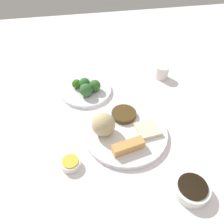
# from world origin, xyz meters

# --- Properties ---
(tabletop) EXTENTS (2.20, 2.20, 0.02)m
(tabletop) POSITION_xyz_m (0.00, 0.00, 0.01)
(tabletop) COLOR white
(tabletop) RESTS_ON ground
(main_plate) EXTENTS (0.29, 0.29, 0.02)m
(main_plate) POSITION_xyz_m (-0.00, 0.00, 0.03)
(main_plate) COLOR white
(main_plate) RESTS_ON tabletop
(rice_scoop) EXTENTS (0.08, 0.08, 0.08)m
(rice_scoop) POSITION_xyz_m (0.07, -0.01, 0.08)
(rice_scoop) COLOR tan
(rice_scoop) RESTS_ON main_plate
(spring_roll) EXTENTS (0.11, 0.05, 0.03)m
(spring_roll) POSITION_xyz_m (0.01, 0.08, 0.05)
(spring_roll) COLOR #D4954C
(spring_roll) RESTS_ON main_plate
(crab_rangoon_wonton) EXTENTS (0.08, 0.08, 0.01)m
(crab_rangoon_wonton) POSITION_xyz_m (-0.07, 0.01, 0.04)
(crab_rangoon_wonton) COLOR beige
(crab_rangoon_wonton) RESTS_ON main_plate
(stir_fry_heap) EXTENTS (0.09, 0.09, 0.02)m
(stir_fry_heap) POSITION_xyz_m (-0.01, -0.07, 0.04)
(stir_fry_heap) COLOR #473315
(stir_fry_heap) RESTS_ON main_plate
(broccoli_plate) EXTENTS (0.21, 0.21, 0.01)m
(broccoli_plate) POSITION_xyz_m (0.11, -0.25, 0.03)
(broccoli_plate) COLOR white
(broccoli_plate) RESTS_ON tabletop
(broccoli_floret_0) EXTENTS (0.05, 0.05, 0.05)m
(broccoli_floret_0) POSITION_xyz_m (0.11, -0.26, 0.06)
(broccoli_floret_0) COLOR #296827
(broccoli_floret_0) RESTS_ON broccoli_plate
(broccoli_floret_1) EXTENTS (0.04, 0.04, 0.04)m
(broccoli_floret_1) POSITION_xyz_m (0.14, -0.27, 0.05)
(broccoli_floret_1) COLOR #31691A
(broccoli_floret_1) RESTS_ON broccoli_plate
(broccoli_floret_2) EXTENTS (0.05, 0.05, 0.05)m
(broccoli_floret_2) POSITION_xyz_m (0.11, -0.22, 0.06)
(broccoli_floret_2) COLOR #326631
(broccoli_floret_2) RESTS_ON broccoli_plate
(broccoli_floret_3) EXTENTS (0.05, 0.05, 0.05)m
(broccoli_floret_3) POSITION_xyz_m (0.07, -0.24, 0.06)
(broccoli_floret_3) COLOR #346A29
(broccoli_floret_3) RESTS_ON broccoli_plate
(soy_sauce_bowl) EXTENTS (0.10, 0.10, 0.03)m
(soy_sauce_bowl) POSITION_xyz_m (-0.13, 0.24, 0.04)
(soy_sauce_bowl) COLOR white
(soy_sauce_bowl) RESTS_ON tabletop
(soy_sauce_bowl_liquid) EXTENTS (0.08, 0.08, 0.00)m
(soy_sauce_bowl_liquid) POSITION_xyz_m (-0.13, 0.24, 0.05)
(soy_sauce_bowl_liquid) COLOR black
(soy_sauce_bowl_liquid) RESTS_ON soy_sauce_bowl
(sauce_ramekin_hot_mustard) EXTENTS (0.06, 0.06, 0.02)m
(sauce_ramekin_hot_mustard) POSITION_xyz_m (0.19, 0.09, 0.03)
(sauce_ramekin_hot_mustard) COLOR white
(sauce_ramekin_hot_mustard) RESTS_ON tabletop
(sauce_ramekin_hot_mustard_liquid) EXTENTS (0.05, 0.05, 0.00)m
(sauce_ramekin_hot_mustard_liquid) POSITION_xyz_m (0.19, 0.09, 0.04)
(sauce_ramekin_hot_mustard_liquid) COLOR yellow
(sauce_ramekin_hot_mustard_liquid) RESTS_ON sauce_ramekin_hot_mustard
(teacup) EXTENTS (0.06, 0.06, 0.06)m
(teacup) POSITION_xyz_m (-0.23, -0.29, 0.05)
(teacup) COLOR silver
(teacup) RESTS_ON tabletop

